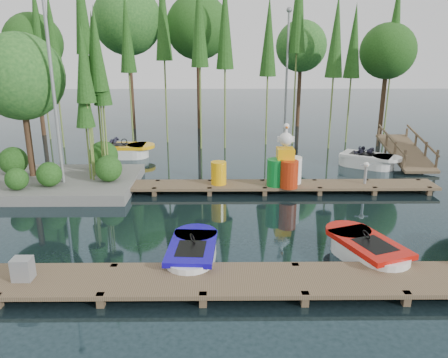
{
  "coord_description": "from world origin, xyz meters",
  "views": [
    {
      "loc": [
        0.36,
        -13.18,
        5.24
      ],
      "look_at": [
        0.5,
        0.5,
        1.1
      ],
      "focal_mm": 35.0,
      "sensor_mm": 36.0,
      "label": 1
    }
  ],
  "objects_px": {
    "boat_yellow_far": "(122,151)",
    "boat_red": "(367,251)",
    "drum_cluster": "(286,167)",
    "utility_cabinet": "(23,269)",
    "island": "(41,105)",
    "yellow_barrel": "(219,173)",
    "boat_blue": "(192,255)"
  },
  "relations": [
    {
      "from": "island",
      "to": "boat_red",
      "type": "relative_size",
      "value": 2.33
    },
    {
      "from": "yellow_barrel",
      "to": "drum_cluster",
      "type": "xyz_separation_m",
      "value": [
        2.49,
        -0.16,
        0.25
      ]
    },
    {
      "from": "drum_cluster",
      "to": "island",
      "type": "bearing_deg",
      "value": 174.03
    },
    {
      "from": "boat_yellow_far",
      "to": "boat_red",
      "type": "bearing_deg",
      "value": -32.01
    },
    {
      "from": "boat_blue",
      "to": "island",
      "type": "bearing_deg",
      "value": 136.08
    },
    {
      "from": "island",
      "to": "boat_red",
      "type": "xyz_separation_m",
      "value": [
        10.41,
        -6.41,
        -2.93
      ]
    },
    {
      "from": "boat_blue",
      "to": "utility_cabinet",
      "type": "distance_m",
      "value": 3.89
    },
    {
      "from": "drum_cluster",
      "to": "boat_red",
      "type": "bearing_deg",
      "value": -76.56
    },
    {
      "from": "boat_blue",
      "to": "yellow_barrel",
      "type": "height_order",
      "value": "yellow_barrel"
    },
    {
      "from": "island",
      "to": "drum_cluster",
      "type": "xyz_separation_m",
      "value": [
        9.1,
        -0.95,
        -2.2
      ]
    },
    {
      "from": "boat_blue",
      "to": "boat_yellow_far",
      "type": "height_order",
      "value": "boat_yellow_far"
    },
    {
      "from": "boat_red",
      "to": "drum_cluster",
      "type": "xyz_separation_m",
      "value": [
        -1.3,
        5.45,
        0.72
      ]
    },
    {
      "from": "boat_yellow_far",
      "to": "utility_cabinet",
      "type": "height_order",
      "value": "boat_yellow_far"
    },
    {
      "from": "yellow_barrel",
      "to": "utility_cabinet",
      "type": "bearing_deg",
      "value": -121.67
    },
    {
      "from": "boat_red",
      "to": "boat_yellow_far",
      "type": "bearing_deg",
      "value": 107.11
    },
    {
      "from": "island",
      "to": "utility_cabinet",
      "type": "bearing_deg",
      "value": -73.55
    },
    {
      "from": "boat_blue",
      "to": "boat_red",
      "type": "xyz_separation_m",
      "value": [
        4.44,
        0.12,
        0.01
      ]
    },
    {
      "from": "yellow_barrel",
      "to": "boat_yellow_far",
      "type": "bearing_deg",
      "value": 131.22
    },
    {
      "from": "boat_yellow_far",
      "to": "yellow_barrel",
      "type": "distance_m",
      "value": 7.28
    },
    {
      "from": "boat_yellow_far",
      "to": "drum_cluster",
      "type": "distance_m",
      "value": 9.22
    },
    {
      "from": "yellow_barrel",
      "to": "boat_red",
      "type": "bearing_deg",
      "value": -55.99
    },
    {
      "from": "boat_blue",
      "to": "boat_red",
      "type": "relative_size",
      "value": 0.89
    },
    {
      "from": "utility_cabinet",
      "to": "drum_cluster",
      "type": "xyz_separation_m",
      "value": [
        6.8,
        6.84,
        0.43
      ]
    },
    {
      "from": "boat_red",
      "to": "yellow_barrel",
      "type": "xyz_separation_m",
      "value": [
        -3.79,
        5.62,
        0.47
      ]
    },
    {
      "from": "boat_blue",
      "to": "utility_cabinet",
      "type": "bearing_deg",
      "value": -157.27
    },
    {
      "from": "boat_yellow_far",
      "to": "drum_cluster",
      "type": "relative_size",
      "value": 1.3
    },
    {
      "from": "boat_blue",
      "to": "yellow_barrel",
      "type": "distance_m",
      "value": 5.79
    },
    {
      "from": "boat_yellow_far",
      "to": "yellow_barrel",
      "type": "bearing_deg",
      "value": -28.52
    },
    {
      "from": "island",
      "to": "drum_cluster",
      "type": "relative_size",
      "value": 2.91
    },
    {
      "from": "utility_cabinet",
      "to": "boat_red",
      "type": "bearing_deg",
      "value": 9.69
    },
    {
      "from": "boat_red",
      "to": "yellow_barrel",
      "type": "distance_m",
      "value": 6.79
    },
    {
      "from": "boat_blue",
      "to": "utility_cabinet",
      "type": "relative_size",
      "value": 5.06
    }
  ]
}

